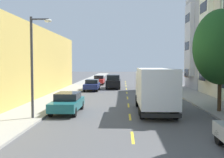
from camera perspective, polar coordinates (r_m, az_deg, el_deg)
name	(u,v)px	position (r m, az deg, el deg)	size (l,w,h in m)	color
ground_plane	(127,90)	(36.16, 3.03, -2.34)	(160.00, 160.00, 0.00)	#4C4C4F
sidewalk_left	(70,91)	(34.79, -8.71, -2.48)	(3.20, 120.00, 0.14)	#99968E
sidewalk_right	(184,91)	(34.98, 14.79, -2.52)	(3.20, 120.00, 0.14)	#99968E
lane_centerline_dashes	(127,95)	(30.69, 3.16, -3.34)	(0.14, 47.20, 0.01)	yellow
street_tree_second	(220,47)	(20.91, 21.59, 6.17)	(3.83, 3.83, 7.21)	#47331E
street_lamp	(34,59)	(17.64, -15.81, 3.98)	(1.35, 0.28, 6.25)	#38383D
delivery_box_truck	(155,87)	(19.76, 8.88, -1.73)	(2.44, 7.09, 3.19)	white
parked_sedan_teal	(67,102)	(19.97, -9.22, -4.80)	(1.83, 4.51, 1.43)	#195B60
parked_wagon_burgundy	(155,81)	(42.65, 8.92, -0.44)	(1.85, 4.71, 1.50)	maroon
parked_hatchback_red	(99,80)	(45.59, -2.75, -0.22)	(1.74, 4.00, 1.50)	#AD1E1E
parked_sedan_navy	(92,85)	(35.74, -4.16, -1.21)	(1.83, 4.51, 1.43)	navy
parked_pickup_forest	(161,85)	(34.64, 10.08, -1.26)	(2.11, 5.34, 1.73)	#194C28
parked_hatchback_orange	(146,77)	(57.98, 7.17, 0.51)	(1.78, 4.02, 1.50)	orange
moving_black_sedan	(113,82)	(38.43, 0.31, -0.53)	(1.95, 4.80, 1.93)	black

